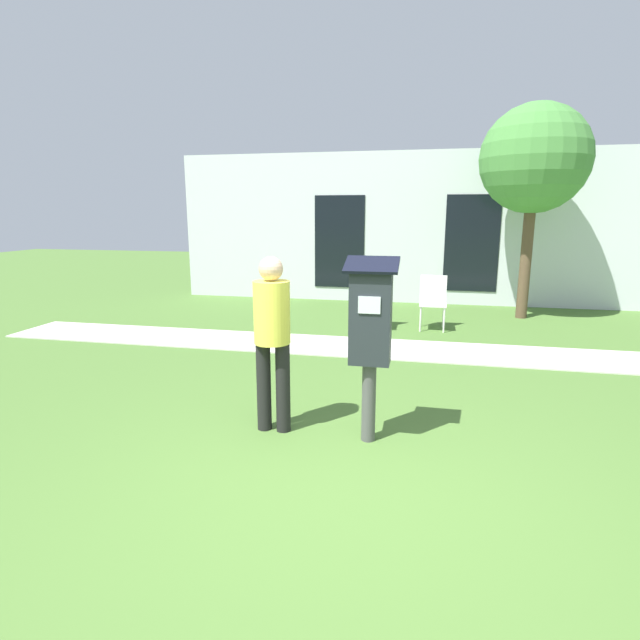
{
  "coord_description": "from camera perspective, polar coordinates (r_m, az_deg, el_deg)",
  "views": [
    {
      "loc": [
        0.51,
        -3.11,
        1.95
      ],
      "look_at": [
        -0.36,
        0.94,
        1.05
      ],
      "focal_mm": 28.0,
      "sensor_mm": 36.0,
      "label": 1
    }
  ],
  "objects": [
    {
      "name": "building_facade",
      "position": [
        11.06,
        9.63,
        10.27
      ],
      "size": [
        10.0,
        0.26,
        3.2
      ],
      "color": "silver",
      "rests_on": "ground"
    },
    {
      "name": "ground_plane",
      "position": [
        3.71,
        2.59,
        -19.48
      ],
      "size": [
        40.0,
        40.0,
        0.0
      ],
      "primitive_type": "plane",
      "color": "#476B2D"
    },
    {
      "name": "person_standing",
      "position": [
        4.39,
        -5.48,
        -1.25
      ],
      "size": [
        0.32,
        0.32,
        1.58
      ],
      "rotation": [
        0.0,
        0.0,
        0.4
      ],
      "color": "black",
      "rests_on": "ground"
    },
    {
      "name": "tree",
      "position": [
        9.98,
        23.31,
        16.44
      ],
      "size": [
        1.9,
        1.9,
        3.82
      ],
      "color": "brown",
      "rests_on": "ground"
    },
    {
      "name": "sidewalk",
      "position": [
        7.3,
        7.7,
        -3.28
      ],
      "size": [
        12.0,
        1.1,
        0.02
      ],
      "color": "beige",
      "rests_on": "ground"
    },
    {
      "name": "outdoor_chair_middle",
      "position": [
        8.64,
        12.79,
        2.49
      ],
      "size": [
        0.44,
        0.44,
        0.9
      ],
      "rotation": [
        0.0,
        0.0,
        -0.06
      ],
      "color": "white",
      "rests_on": "ground"
    },
    {
      "name": "parking_meter",
      "position": [
        4.17,
        5.78,
        -0.74
      ],
      "size": [
        0.44,
        0.31,
        1.59
      ],
      "color": "#4C4C4C",
      "rests_on": "ground"
    },
    {
      "name": "outdoor_chair_left",
      "position": [
        8.53,
        6.2,
        2.6
      ],
      "size": [
        0.44,
        0.44,
        0.9
      ],
      "rotation": [
        0.0,
        0.0,
        0.28
      ],
      "color": "white",
      "rests_on": "ground"
    }
  ]
}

